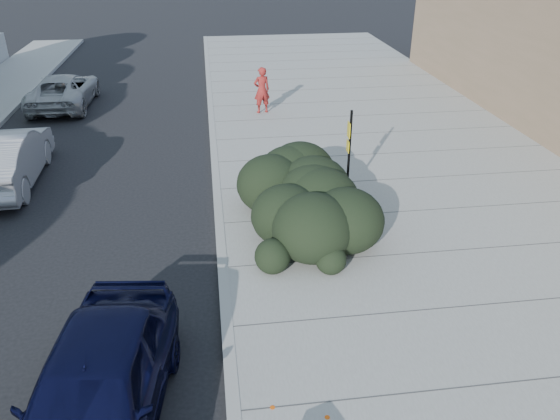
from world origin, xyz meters
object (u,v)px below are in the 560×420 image
(bike_rack, at_px, (301,210))
(wagon_silver, at_px, (5,158))
(sedan_navy, at_px, (97,391))
(pedestrian, at_px, (262,90))
(sign_post, at_px, (349,150))
(suv_silver, at_px, (64,90))

(bike_rack, bearing_deg, wagon_silver, 149.19)
(sedan_navy, xyz_separation_m, pedestrian, (3.97, 14.86, 0.25))
(sign_post, relative_size, pedestrian, 1.37)
(sign_post, relative_size, suv_silver, 0.51)
(sedan_navy, distance_m, pedestrian, 15.38)
(sign_post, xyz_separation_m, suv_silver, (-9.48, 10.35, -0.88))
(sedan_navy, height_order, wagon_silver, wagon_silver)
(wagon_silver, height_order, pedestrian, pedestrian)
(bike_rack, xyz_separation_m, pedestrian, (0.08, 9.68, 0.25))
(suv_silver, bearing_deg, pedestrian, 164.07)
(sign_post, xyz_separation_m, sedan_navy, (-5.43, -6.94, -0.75))
(suv_silver, bearing_deg, sedan_navy, 104.15)
(bike_rack, bearing_deg, pedestrian, 87.25)
(bike_rack, relative_size, sign_post, 0.43)
(sign_post, distance_m, suv_silver, 14.07)
(wagon_silver, bearing_deg, sign_post, 162.96)
(wagon_silver, bearing_deg, suv_silver, -91.97)
(bike_rack, bearing_deg, sign_post, 46.52)
(bike_rack, height_order, wagon_silver, wagon_silver)
(sign_post, distance_m, wagon_silver, 9.85)
(sign_post, relative_size, sedan_navy, 0.53)
(sign_post, xyz_separation_m, wagon_silver, (-9.48, 2.55, -0.75))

